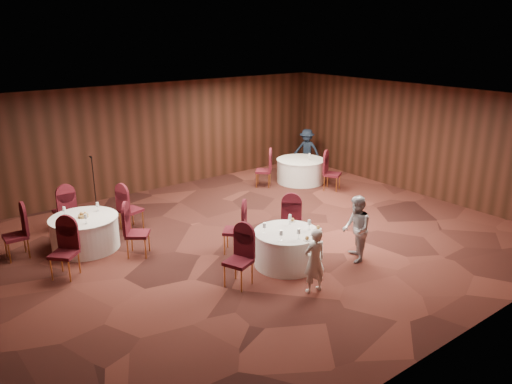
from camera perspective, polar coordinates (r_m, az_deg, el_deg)
ground at (r=11.64m, az=-0.19°, el=-5.58°), size 12.00×12.00×0.00m
room_shell at (r=11.00m, az=-0.20°, el=3.82°), size 12.00×12.00×12.00m
table_main at (r=10.39m, az=3.54°, el=-6.41°), size 1.37×1.37×0.74m
table_left at (r=11.76m, az=-18.95°, el=-4.41°), size 1.48×1.48×0.74m
table_right at (r=16.00m, az=5.11°, el=2.47°), size 1.53×1.53×0.74m
chairs_main at (r=10.63m, az=0.03°, el=-5.04°), size 2.93×2.00×1.00m
chairs_left at (r=11.71m, az=-19.09°, el=-3.85°), size 3.21×3.08×1.00m
chairs_right at (r=15.33m, az=4.76°, el=2.26°), size 2.16×2.28×1.00m
tabletop_main at (r=10.22m, az=4.62°, el=-4.01°), size 1.12×1.07×0.22m
tabletop_left at (r=11.61m, az=-19.18°, el=-2.35°), size 0.77×0.82×0.22m
tabletop_right at (r=15.82m, az=6.14°, el=4.22°), size 0.08×0.08×0.22m
mic_stand at (r=14.02m, az=-17.88°, el=-0.39°), size 0.24×0.24×1.52m
woman_a at (r=9.33m, az=6.69°, el=-7.80°), size 0.49×0.36×1.26m
woman_b at (r=10.65m, az=11.38°, el=-4.16°), size 0.84×0.87×1.42m
man_c at (r=17.28m, az=5.82°, el=4.81°), size 0.89×1.07×1.44m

